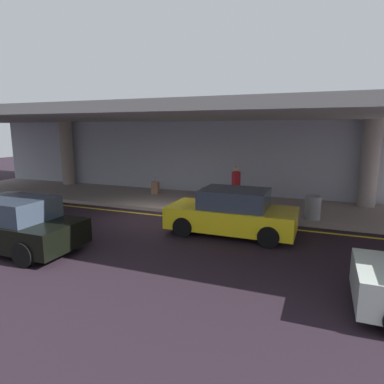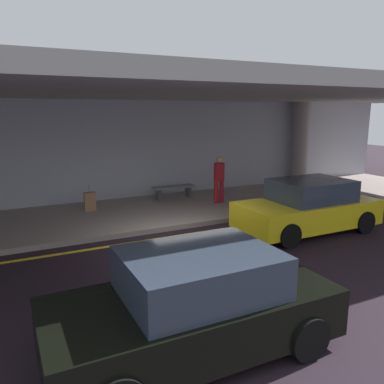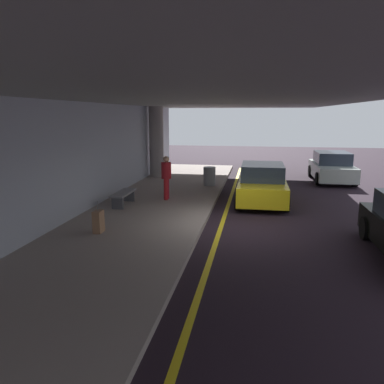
% 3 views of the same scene
% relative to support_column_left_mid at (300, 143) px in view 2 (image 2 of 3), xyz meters
% --- Properties ---
extents(ground_plane, '(60.00, 60.00, 0.00)m').
position_rel_support_column_left_mid_xyz_m(ground_plane, '(-8.00, -4.70, -1.97)').
color(ground_plane, black).
extents(sidewalk, '(26.00, 4.20, 0.15)m').
position_rel_support_column_left_mid_xyz_m(sidewalk, '(-8.00, -1.60, -1.90)').
color(sidewalk, gray).
rests_on(sidewalk, ground).
extents(lane_stripe_yellow, '(26.00, 0.14, 0.01)m').
position_rel_support_column_left_mid_xyz_m(lane_stripe_yellow, '(-8.00, -4.20, -1.97)').
color(lane_stripe_yellow, yellow).
rests_on(lane_stripe_yellow, ground).
extents(support_column_left_mid, '(0.75, 0.75, 3.65)m').
position_rel_support_column_left_mid_xyz_m(support_column_left_mid, '(0.00, 0.00, 0.00)').
color(support_column_left_mid, gray).
rests_on(support_column_left_mid, sidewalk).
extents(ceiling_overhang, '(28.00, 13.20, 0.30)m').
position_rel_support_column_left_mid_xyz_m(ceiling_overhang, '(-8.00, -2.10, 1.97)').
color(ceiling_overhang, '#999994').
rests_on(ceiling_overhang, support_column_far_left).
extents(terminal_back_wall, '(26.00, 0.30, 3.80)m').
position_rel_support_column_left_mid_xyz_m(terminal_back_wall, '(-8.00, 0.65, -0.07)').
color(terminal_back_wall, '#AAAFBD').
rests_on(terminal_back_wall, ground).
extents(car_yellow_taxi, '(4.10, 1.92, 1.50)m').
position_rel_support_column_left_mid_xyz_m(car_yellow_taxi, '(-4.46, -5.45, -1.26)').
color(car_yellow_taxi, yellow).
rests_on(car_yellow_taxi, ground).
extents(car_black, '(4.10, 1.92, 1.50)m').
position_rel_support_column_left_mid_xyz_m(car_black, '(-9.91, -9.09, -1.26)').
color(car_black, black).
rests_on(car_black, ground).
extents(traveler_with_luggage, '(0.38, 0.38, 1.68)m').
position_rel_support_column_left_mid_xyz_m(traveler_with_luggage, '(-5.27, -1.80, -0.86)').
color(traveler_with_luggage, '#B2191D').
rests_on(traveler_with_luggage, sidewalk).
extents(suitcase_upright_primary, '(0.36, 0.22, 0.90)m').
position_rel_support_column_left_mid_xyz_m(suitcase_upright_primary, '(-9.68, -0.91, -1.51)').
color(suitcase_upright_primary, '#976B4B').
rests_on(suitcase_upright_primary, sidewalk).
extents(bench_metal, '(1.60, 0.50, 0.48)m').
position_rel_support_column_left_mid_xyz_m(bench_metal, '(-6.47, -0.48, -1.47)').
color(bench_metal, slate).
rests_on(bench_metal, sidewalk).
extents(trash_bin_steel, '(0.56, 0.56, 0.85)m').
position_rel_support_column_left_mid_xyz_m(trash_bin_steel, '(-2.06, -3.07, -1.40)').
color(trash_bin_steel, gray).
rests_on(trash_bin_steel, sidewalk).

